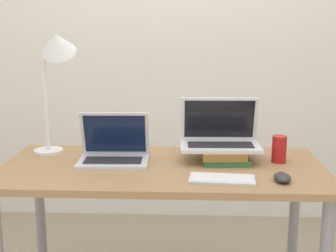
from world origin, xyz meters
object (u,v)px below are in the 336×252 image
object	(u,v)px
laptop_on_books	(220,137)
desk_lamp	(55,58)
book_stack	(223,153)
laptop_left	(114,152)
wireless_keyboard	(222,179)
mouse	(282,177)
soda_can	(279,149)

from	to	relation	value
laptop_on_books	desk_lamp	size ratio (longest dim) A/B	0.59
desk_lamp	book_stack	bearing A→B (deg)	-4.13
laptop_left	book_stack	world-z (taller)	laptop_left
book_stack	wireless_keyboard	world-z (taller)	book_stack
mouse	soda_can	bearing A→B (deg)	82.45
laptop_left	soda_can	bearing A→B (deg)	1.97
laptop_left	laptop_on_books	world-z (taller)	laptop_on_books
laptop_left	desk_lamp	world-z (taller)	desk_lamp
book_stack	mouse	xyz separation A→B (m)	(0.21, -0.30, -0.01)
laptop_left	wireless_keyboard	bearing A→B (deg)	-27.52
laptop_on_books	desk_lamp	xyz separation A→B (m)	(-0.76, 0.04, 0.35)
soda_can	desk_lamp	xyz separation A→B (m)	(-1.03, 0.08, 0.40)
wireless_keyboard	desk_lamp	xyz separation A→B (m)	(-0.75, 0.35, 0.45)
wireless_keyboard	soda_can	size ratio (longest dim) A/B	2.23
mouse	soda_can	size ratio (longest dim) A/B	0.84
soda_can	desk_lamp	size ratio (longest dim) A/B	0.20
book_stack	wireless_keyboard	xyz separation A→B (m)	(-0.02, -0.30, -0.02)
mouse	desk_lamp	distance (m)	1.14
laptop_on_books	mouse	distance (m)	0.39
book_stack	mouse	distance (m)	0.37
laptop_left	wireless_keyboard	distance (m)	0.54
wireless_keyboard	desk_lamp	world-z (taller)	desk_lamp
wireless_keyboard	soda_can	distance (m)	0.39
laptop_on_books	soda_can	size ratio (longest dim) A/B	3.00
laptop_left	laptop_on_books	size ratio (longest dim) A/B	0.88
book_stack	mouse	world-z (taller)	book_stack
book_stack	laptop_left	bearing A→B (deg)	-174.12
book_stack	soda_can	xyz separation A→B (m)	(0.25, -0.03, 0.03)
book_stack	wireless_keyboard	size ratio (longest dim) A/B	1.02
book_stack	laptop_on_books	bearing A→B (deg)	142.08
laptop_left	mouse	bearing A→B (deg)	-18.92
laptop_on_books	wireless_keyboard	size ratio (longest dim) A/B	1.35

